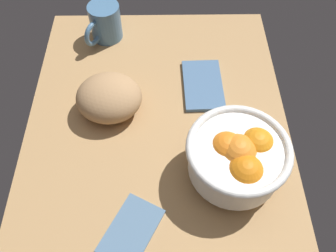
{
  "coord_description": "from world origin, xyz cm",
  "views": [
    {
      "loc": [
        44.75,
        1.82,
        65.26
      ],
      "look_at": [
        3.29,
        2.34,
        5.0
      ],
      "focal_mm": 38.19,
      "sensor_mm": 36.0,
      "label": 1
    }
  ],
  "objects_px": {
    "mug": "(105,23)",
    "bread_loaf": "(109,98)",
    "fruit_bowl": "(238,157)",
    "napkin_folded": "(203,85)",
    "napkin_spare": "(131,230)"
  },
  "relations": [
    {
      "from": "fruit_bowl",
      "to": "napkin_folded",
      "type": "height_order",
      "value": "fruit_bowl"
    },
    {
      "from": "bread_loaf",
      "to": "napkin_folded",
      "type": "bearing_deg",
      "value": 107.42
    },
    {
      "from": "bread_loaf",
      "to": "mug",
      "type": "height_order",
      "value": "mug"
    },
    {
      "from": "bread_loaf",
      "to": "napkin_spare",
      "type": "height_order",
      "value": "bread_loaf"
    },
    {
      "from": "napkin_folded",
      "to": "mug",
      "type": "bearing_deg",
      "value": -125.95
    },
    {
      "from": "napkin_folded",
      "to": "mug",
      "type": "distance_m",
      "value": 0.3
    },
    {
      "from": "bread_loaf",
      "to": "napkin_spare",
      "type": "bearing_deg",
      "value": 11.61
    },
    {
      "from": "napkin_folded",
      "to": "napkin_spare",
      "type": "distance_m",
      "value": 0.38
    },
    {
      "from": "napkin_folded",
      "to": "fruit_bowl",
      "type": "bearing_deg",
      "value": 10.89
    },
    {
      "from": "fruit_bowl",
      "to": "napkin_folded",
      "type": "xyz_separation_m",
      "value": [
        -0.23,
        -0.04,
        -0.06
      ]
    },
    {
      "from": "napkin_folded",
      "to": "mug",
      "type": "xyz_separation_m",
      "value": [
        -0.18,
        -0.24,
        0.04
      ]
    },
    {
      "from": "bread_loaf",
      "to": "mug",
      "type": "relative_size",
      "value": 1.25
    },
    {
      "from": "napkin_spare",
      "to": "bread_loaf",
      "type": "bearing_deg",
      "value": -168.39
    },
    {
      "from": "napkin_folded",
      "to": "napkin_spare",
      "type": "relative_size",
      "value": 1.22
    },
    {
      "from": "mug",
      "to": "bread_loaf",
      "type": "bearing_deg",
      "value": 7.15
    }
  ]
}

